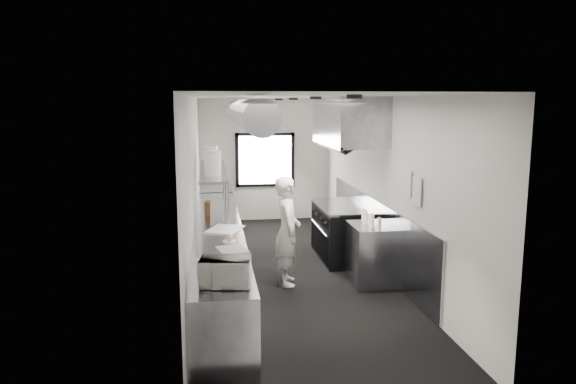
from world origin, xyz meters
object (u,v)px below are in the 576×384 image
object	(u,v)px
pass_shelf	(214,171)
knife_block	(208,208)
far_work_table	(216,208)
line_cook	(287,231)
plate_stack_c	(214,159)
squeeze_bottle_b	(372,221)
range	(343,231)
exhaust_hood	(348,121)
plate_stack_a	(212,166)
bottle_station	(372,254)
plate_stack_b	(211,163)
small_plate	(230,241)
prep_counter	(219,257)
squeeze_bottle_c	(369,220)
plate_stack_d	(211,155)
squeeze_bottle_e	(364,215)
squeeze_bottle_a	(379,224)
deli_tub_a	(203,264)
cutting_board	(225,229)
squeeze_bottle_d	(366,218)
microwave	(225,272)
deli_tub_b	(208,266)

from	to	relation	value
pass_shelf	knife_block	world-z (taller)	pass_shelf
far_work_table	line_cook	xyz separation A→B (m)	(1.02, -3.74, 0.37)
plate_stack_c	squeeze_bottle_b	size ratio (longest dim) A/B	1.59
range	knife_block	world-z (taller)	knife_block
exhaust_hood	plate_stack_a	distance (m)	2.44
bottle_station	knife_block	size ratio (longest dim) A/B	4.04
exhaust_hood	plate_stack_b	distance (m)	2.42
bottle_station	exhaust_hood	bearing A→B (deg)	92.18
small_plate	prep_counter	bearing A→B (deg)	98.98
pass_shelf	bottle_station	world-z (taller)	pass_shelf
far_work_table	squeeze_bottle_c	bearing A→B (deg)	-60.27
plate_stack_b	plate_stack_c	world-z (taller)	plate_stack_c
pass_shelf	plate_stack_d	size ratio (longest dim) A/B	8.45
exhaust_hood	squeeze_bottle_e	size ratio (longest dim) A/B	12.30
plate_stack_a	squeeze_bottle_a	xyz separation A→B (m)	(2.34, -1.26, -0.73)
deli_tub_a	cutting_board	xyz separation A→B (m)	(0.28, 1.79, -0.04)
exhaust_hood	bottle_station	distance (m)	2.39
line_cook	plate_stack_b	size ratio (longest dim) A/B	5.98
squeeze_bottle_a	squeeze_bottle_b	distance (m)	0.20
far_work_table	plate_stack_b	world-z (taller)	plate_stack_b
far_work_table	line_cook	bearing A→B (deg)	-74.72
pass_shelf	line_cook	world-z (taller)	line_cook
plate_stack_a	squeeze_bottle_d	bearing A→B (deg)	-20.01
microwave	squeeze_bottle_c	size ratio (longest dim) A/B	2.91
range	plate_stack_d	distance (m)	2.78
knife_block	squeeze_bottle_a	bearing A→B (deg)	-26.12
exhaust_hood	knife_block	world-z (taller)	exhaust_hood
range	prep_counter	bearing A→B (deg)	-151.26
range	plate_stack_b	world-z (taller)	plate_stack_b
plate_stack_d	squeeze_bottle_a	distance (m)	3.67
plate_stack_c	squeeze_bottle_a	xyz separation A→B (m)	(2.31, -2.19, -0.73)
bottle_station	squeeze_bottle_d	xyz separation A→B (m)	(-0.09, 0.11, 0.54)
pass_shelf	far_work_table	bearing A→B (deg)	88.93
prep_counter	plate_stack_b	distance (m)	1.78
pass_shelf	plate_stack_a	distance (m)	0.78
bottle_station	plate_stack_c	bearing A→B (deg)	141.31
squeeze_bottle_b	deli_tub_a	bearing A→B (deg)	-145.89
prep_counter	squeeze_bottle_b	distance (m)	2.33
plate_stack_c	squeeze_bottle_c	world-z (taller)	plate_stack_c
far_work_table	knife_block	xyz separation A→B (m)	(-0.15, -2.82, 0.56)
bottle_station	deli_tub_b	distance (m)	3.12
line_cook	squeeze_bottle_a	distance (m)	1.36
exhaust_hood	microwave	world-z (taller)	exhaust_hood
plate_stack_a	far_work_table	bearing A→B (deg)	88.87
deli_tub_a	plate_stack_b	world-z (taller)	plate_stack_b
deli_tub_a	squeeze_bottle_e	xyz separation A→B (m)	(2.42, 2.08, 0.04)
microwave	plate_stack_b	bearing A→B (deg)	99.16
squeeze_bottle_a	squeeze_bottle_c	bearing A→B (deg)	99.22
plate_stack_d	squeeze_bottle_b	xyz separation A→B (m)	(2.31, -2.52, -0.75)
squeeze_bottle_b	bottle_station	bearing A→B (deg)	64.79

